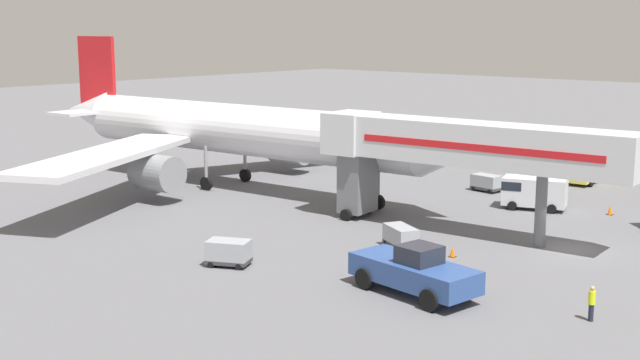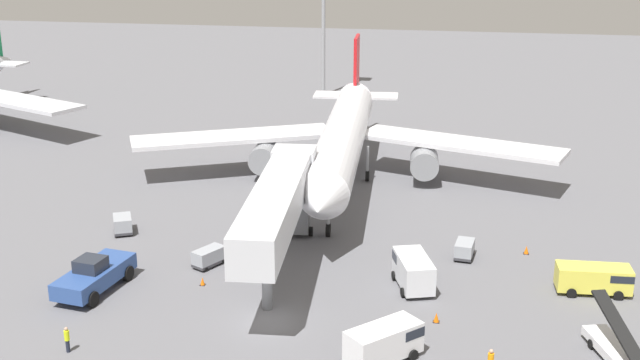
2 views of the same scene
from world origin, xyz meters
TOP-DOWN VIEW (x-y plane):
  - ground_plane at (0.00, 0.00)m, footprint 300.00×300.00m
  - airplane_at_gate at (0.09, 30.11)m, footprint 43.66×44.11m
  - jet_bridge at (-1.08, 7.83)m, footprint 4.97×21.31m
  - pushback_tug at (-13.24, 2.20)m, footprint 3.68×7.17m
  - belt_loader_truck at (21.60, -1.48)m, footprint 3.67×7.10m
  - service_van_far_right at (21.47, 8.41)m, footprint 5.17×2.44m
  - service_van_far_left at (8.79, 7.03)m, footprint 3.43×4.95m
  - service_van_near_left at (7.97, -3.34)m, footprint 4.68×4.75m
  - baggage_cart_mid_center at (-6.66, 7.77)m, footprint 2.28×2.82m
  - baggage_cart_rear_left at (12.34, 12.92)m, footprint 1.59×2.43m
  - baggage_cart_mid_right at (-15.91, 12.95)m, footprint 2.34×2.75m
  - ground_crew_worker_midground at (-11.06, -6.05)m, footprint 0.38×0.38m
  - safety_cone_alpha at (17.14, 14.67)m, footprint 0.43×0.43m
  - safety_cone_bravo at (10.74, 1.96)m, footprint 0.43×0.43m
  - safety_cone_charlie at (-6.07, 4.48)m, footprint 0.38×0.38m

SIDE VIEW (x-z plane):
  - ground_plane at x=0.00m, z-range 0.00..0.00m
  - safety_cone_charlie at x=-6.07m, z-range 0.00..0.59m
  - safety_cone_alpha at x=17.14m, z-range 0.00..0.66m
  - safety_cone_bravo at x=10.74m, z-range 0.00..0.66m
  - baggage_cart_rear_left at x=12.34m, z-range 0.08..1.44m
  - belt_loader_truck at x=21.60m, z-range -0.87..2.41m
  - baggage_cart_mid_center at x=-6.66m, z-range 0.08..1.48m
  - baggage_cart_mid_right at x=-15.91m, z-range 0.08..1.54m
  - ground_crew_worker_midground at x=-11.06m, z-range 0.05..1.72m
  - service_van_far_right at x=21.47m, z-range 0.15..2.14m
  - pushback_tug at x=-13.24m, z-range -0.10..2.50m
  - service_van_near_left at x=7.97m, z-range 0.15..2.35m
  - service_van_far_left at x=8.79m, z-range 0.15..2.49m
  - airplane_at_gate at x=0.09m, z-range -1.43..10.86m
  - jet_bridge at x=-1.08m, z-range 1.89..9.25m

